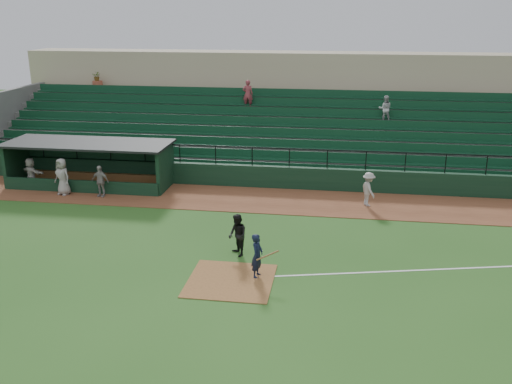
# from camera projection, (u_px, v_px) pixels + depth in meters

# --- Properties ---
(ground) EXTENTS (90.00, 90.00, 0.00)m
(ground) POSITION_uv_depth(u_px,v_px,m) (236.00, 269.00, 20.85)
(ground) COLOR #25511A
(ground) RESTS_ON ground
(warning_track) EXTENTS (40.00, 4.00, 0.03)m
(warning_track) POSITION_uv_depth(u_px,v_px,m) (265.00, 200.00, 28.37)
(warning_track) COLOR brown
(warning_track) RESTS_ON ground
(home_plate_dirt) EXTENTS (3.00, 3.00, 0.03)m
(home_plate_dirt) POSITION_uv_depth(u_px,v_px,m) (231.00, 280.00, 19.91)
(home_plate_dirt) COLOR brown
(home_plate_dirt) RESTS_ON ground
(foul_line) EXTENTS (17.49, 4.44, 0.01)m
(foul_line) POSITION_uv_depth(u_px,v_px,m) (454.00, 269.00, 20.83)
(foul_line) COLOR white
(foul_line) RESTS_ON ground
(stadium_structure) EXTENTS (38.00, 13.08, 6.40)m
(stadium_structure) POSITION_uv_depth(u_px,v_px,m) (283.00, 124.00, 35.63)
(stadium_structure) COLOR black
(stadium_structure) RESTS_ON ground
(dugout) EXTENTS (8.90, 3.20, 2.42)m
(dugout) POSITION_uv_depth(u_px,v_px,m) (93.00, 160.00, 30.83)
(dugout) COLOR black
(dugout) RESTS_ON ground
(batter_at_plate) EXTENTS (1.04, 0.70, 1.64)m
(batter_at_plate) POSITION_uv_depth(u_px,v_px,m) (257.00, 256.00, 19.97)
(batter_at_plate) COLOR black
(batter_at_plate) RESTS_ON ground
(umpire) EXTENTS (0.98, 1.03, 1.67)m
(umpire) POSITION_uv_depth(u_px,v_px,m) (237.00, 235.00, 21.76)
(umpire) COLOR black
(umpire) RESTS_ON ground
(runner) EXTENTS (1.01, 1.24, 1.68)m
(runner) POSITION_uv_depth(u_px,v_px,m) (368.00, 189.00, 27.29)
(runner) COLOR #A5A09B
(runner) RESTS_ON warning_track
(dugout_player_a) EXTENTS (1.00, 0.52, 1.63)m
(dugout_player_a) POSITION_uv_depth(u_px,v_px,m) (100.00, 181.00, 28.67)
(dugout_player_a) COLOR gray
(dugout_player_a) RESTS_ON warning_track
(dugout_player_b) EXTENTS (1.09, 0.90, 1.92)m
(dugout_player_b) POSITION_uv_depth(u_px,v_px,m) (62.00, 177.00, 28.93)
(dugout_player_b) COLOR #9B9691
(dugout_player_b) RESTS_ON warning_track
(dugout_player_c) EXTENTS (1.62, 1.11, 1.68)m
(dugout_player_c) POSITION_uv_depth(u_px,v_px,m) (31.00, 173.00, 30.01)
(dugout_player_c) COLOR #ADA8A2
(dugout_player_c) RESTS_ON warning_track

